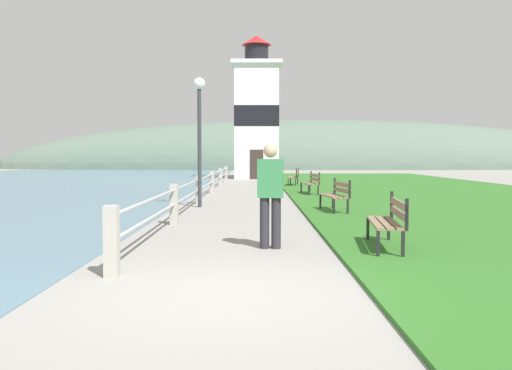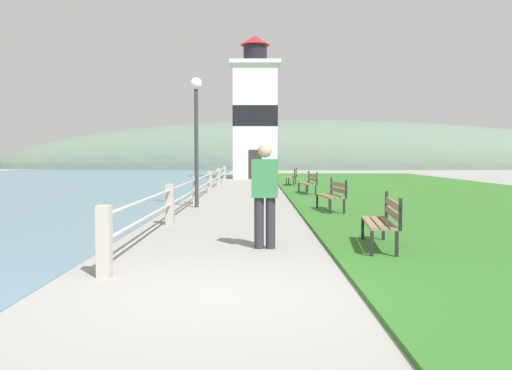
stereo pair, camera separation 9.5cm
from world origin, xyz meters
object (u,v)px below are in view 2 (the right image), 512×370
Objects in this scene: park_bench_far at (309,182)px; person_strolling at (265,192)px; lighthouse at (255,115)px; lamp_post at (196,118)px; park_bench_near at (384,219)px; park_bench_by_lighthouse at (293,176)px; park_bench_midway at (333,194)px.

person_strolling is at bearing 76.85° from park_bench_far.
lighthouse is 2.51× the size of lamp_post.
person_strolling reaches higher than park_bench_near.
person_strolling is (-2.00, -13.35, 0.43)m from park_bench_far.
lighthouse is (-1.98, 10.34, 3.89)m from park_bench_by_lighthouse.
park_bench_near and park_bench_midway have the same top height.
park_bench_by_lighthouse is at bearing -1.11° from person_strolling.
park_bench_near is at bearing 85.24° from park_bench_far.
park_bench_by_lighthouse is (-0.21, 13.97, 0.00)m from park_bench_midway.
lighthouse is at bearing -79.81° from park_bench_near.
lighthouse is at bearing -91.22° from park_bench_midway.
park_bench_far is 0.19× the size of lighthouse.
park_bench_midway is 13.97m from park_bench_by_lighthouse.
person_strolling is 8.27m from lamp_post.
park_bench_far is 0.48× the size of lamp_post.
park_bench_near is at bearing 83.48° from park_bench_midway.
lamp_post is (-3.94, 8.08, 2.20)m from park_bench_near.
lamp_post reaches higher than park_bench_far.
person_strolling is (-1.99, -6.06, 0.43)m from park_bench_midway.
person_strolling reaches higher than park_bench_midway.
park_bench_midway and park_bench_far have the same top height.
park_bench_far is 1.05× the size of park_bench_by_lighthouse.
park_bench_near is 20.28m from park_bench_by_lighthouse.
park_bench_near is 1.01× the size of park_bench_by_lighthouse.
park_bench_far is at bearing -96.48° from park_bench_midway.
park_bench_far is at bearing -4.57° from person_strolling.
park_bench_far is 17.60m from lighthouse.
park_bench_by_lighthouse is 12.95m from lamp_post.
park_bench_near is 1.02× the size of person_strolling.
person_strolling is at bearing 65.50° from park_bench_midway.
park_bench_midway is 24.71m from lighthouse.
lighthouse is 5.57× the size of person_strolling.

